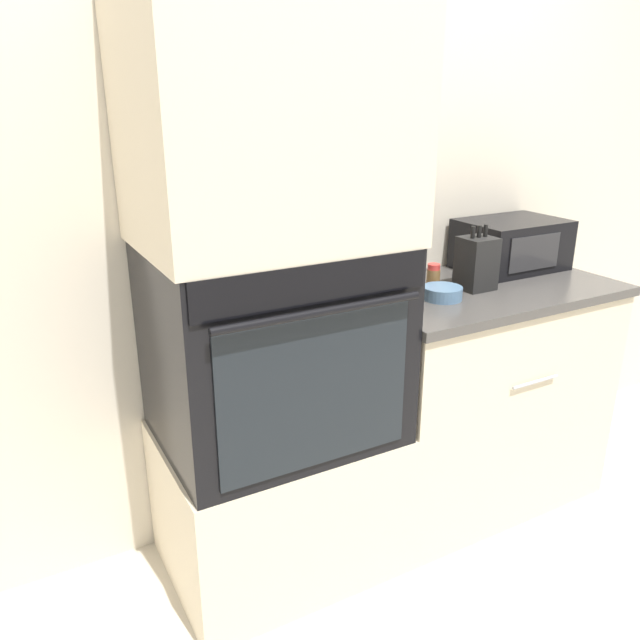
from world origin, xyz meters
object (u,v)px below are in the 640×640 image
(condiment_jar_far, at_px, (411,295))
(condiment_jar_back, at_px, (401,279))
(knife_block, at_px, (477,263))
(condiment_jar_mid, at_px, (402,267))
(wall_oven, at_px, (274,342))
(microwave, at_px, (511,244))
(condiment_jar_near, at_px, (433,277))
(bowl, at_px, (442,293))

(condiment_jar_far, bearing_deg, condiment_jar_back, 64.48)
(knife_block, distance_m, condiment_jar_mid, 0.30)
(wall_oven, distance_m, knife_block, 0.86)
(microwave, xyz_separation_m, knife_block, (-0.33, -0.16, -0.00))
(condiment_jar_mid, bearing_deg, condiment_jar_back, -127.10)
(condiment_jar_near, height_order, condiment_jar_far, condiment_jar_far)
(microwave, distance_m, condiment_jar_near, 0.48)
(wall_oven, height_order, knife_block, wall_oven)
(wall_oven, distance_m, bowl, 0.66)
(condiment_jar_far, xyz_separation_m, condiment_jar_back, (0.09, 0.18, -0.00))
(condiment_jar_mid, distance_m, condiment_jar_far, 0.36)
(condiment_jar_far, bearing_deg, microwave, 18.26)
(knife_block, bearing_deg, condiment_jar_mid, 125.21)
(microwave, relative_size, knife_block, 1.77)
(wall_oven, bearing_deg, microwave, 6.77)
(knife_block, height_order, bowl, knife_block)
(condiment_jar_far, bearing_deg, knife_block, 11.34)
(knife_block, distance_m, condiment_jar_far, 0.37)
(condiment_jar_back, bearing_deg, condiment_jar_far, -115.52)
(knife_block, xyz_separation_m, condiment_jar_mid, (-0.17, 0.24, -0.05))
(bowl, bearing_deg, condiment_jar_back, 115.71)
(microwave, xyz_separation_m, condiment_jar_mid, (-0.50, 0.09, -0.05))
(condiment_jar_mid, height_order, condiment_jar_far, condiment_jar_mid)
(condiment_jar_back, bearing_deg, condiment_jar_near, -15.88)
(wall_oven, height_order, condiment_jar_far, wall_oven)
(knife_block, distance_m, condiment_jar_near, 0.17)
(wall_oven, bearing_deg, condiment_jar_mid, 18.53)
(condiment_jar_mid, bearing_deg, knife_block, -54.79)
(condiment_jar_back, bearing_deg, bowl, -64.29)
(bowl, relative_size, condiment_jar_mid, 1.38)
(condiment_jar_near, distance_m, condiment_jar_back, 0.13)
(condiment_jar_back, bearing_deg, wall_oven, -170.49)
(condiment_jar_mid, bearing_deg, condiment_jar_near, -79.99)
(bowl, distance_m, condiment_jar_mid, 0.29)
(condiment_jar_far, relative_size, condiment_jar_back, 1.06)
(knife_block, relative_size, condiment_jar_far, 2.45)
(bowl, bearing_deg, wall_oven, 174.75)
(knife_block, bearing_deg, condiment_jar_far, -168.66)
(condiment_jar_near, relative_size, condiment_jar_mid, 0.93)
(microwave, bearing_deg, knife_block, -154.91)
(bowl, relative_size, condiment_jar_far, 1.44)
(wall_oven, relative_size, condiment_jar_far, 7.62)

